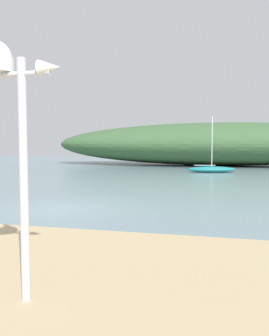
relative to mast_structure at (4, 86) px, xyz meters
name	(u,v)px	position (x,y,z in m)	size (l,w,h in m)	color
ground_plane	(63,209)	(-2.70, 7.44, -3.13)	(120.00, 120.00, 0.00)	gray
distant_hill	(216,144)	(2.73, 38.25, -0.57)	(40.35, 12.91, 5.13)	#3D6038
mast_structure	(4,86)	(0.00, 0.00, 0.00)	(1.23, 0.52, 3.55)	silver
sailboat_inner_mooring	(212,169)	(2.44, 26.52, -2.84)	(4.35, 2.19, 4.91)	teal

